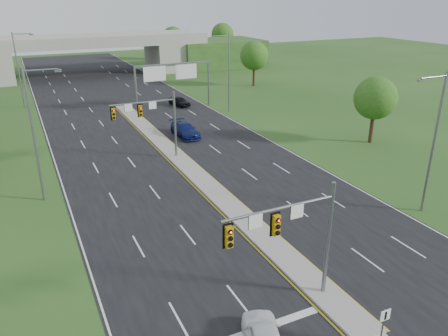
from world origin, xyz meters
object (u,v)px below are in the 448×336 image
(sign_gantry, at_px, (172,73))
(overpass, at_px, (87,58))
(signal_mast_far, at_px, (153,116))
(car_far_b, at_px, (185,130))
(signal_mast_near, at_px, (296,231))
(keep_right_sign, at_px, (384,321))
(car_far_c, at_px, (179,101))

(sign_gantry, relative_size, overpass, 0.14)
(sign_gantry, xyz_separation_m, overpass, (-6.68, 35.08, -1.69))
(signal_mast_far, distance_m, car_far_b, 9.43)
(signal_mast_near, height_order, signal_mast_far, same)
(signal_mast_near, bearing_deg, signal_mast_far, 90.00)
(signal_mast_near, bearing_deg, car_far_b, 79.77)
(signal_mast_near, relative_size, keep_right_sign, 3.18)
(signal_mast_far, xyz_separation_m, sign_gantry, (8.95, 19.99, 0.51))
(signal_mast_far, xyz_separation_m, keep_right_sign, (2.26, -29.45, -3.21))
(signal_mast_far, height_order, car_far_b, signal_mast_far)
(signal_mast_far, relative_size, overpass, 0.09)
(overpass, height_order, car_far_c, overpass)
(signal_mast_near, height_order, overpass, overpass)
(keep_right_sign, relative_size, sign_gantry, 0.19)
(car_far_b, bearing_deg, signal_mast_near, -102.04)
(car_far_b, bearing_deg, overpass, 92.20)
(signal_mast_near, bearing_deg, sign_gantry, 78.75)
(overpass, bearing_deg, car_far_c, -76.63)
(signal_mast_near, distance_m, overpass, 80.11)
(overpass, xyz_separation_m, car_far_c, (8.05, -33.89, -2.83))
(keep_right_sign, bearing_deg, overpass, 90.00)
(signal_mast_near, xyz_separation_m, sign_gantry, (8.95, 44.99, 0.51))
(signal_mast_far, bearing_deg, overpass, 87.65)
(signal_mast_near, distance_m, car_far_b, 32.18)
(signal_mast_far, distance_m, car_far_c, 23.90)
(overpass, bearing_deg, car_far_b, -85.99)
(sign_gantry, distance_m, car_far_c, 4.86)
(signal_mast_near, relative_size, signal_mast_far, 1.00)
(car_far_c, bearing_deg, overpass, 88.50)
(signal_mast_near, bearing_deg, car_far_c, 77.41)
(signal_mast_far, xyz_separation_m, overpass, (2.26, 55.07, -1.17))
(signal_mast_far, distance_m, sign_gantry, 21.91)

